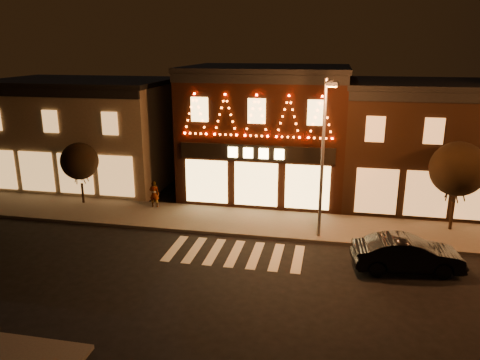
% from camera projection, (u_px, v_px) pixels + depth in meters
% --- Properties ---
extents(ground, '(120.00, 120.00, 0.00)m').
position_uv_depth(ground, '(214.00, 296.00, 18.43)').
color(ground, black).
rests_on(ground, ground).
extents(sidewalk_far, '(44.00, 4.00, 0.15)m').
position_uv_depth(sidewalk_far, '(286.00, 225.00, 25.55)').
color(sidewalk_far, '#47423D').
rests_on(sidewalk_far, ground).
extents(building_left, '(12.20, 8.28, 7.30)m').
position_uv_depth(building_left, '(86.00, 131.00, 33.05)').
color(building_left, '#716550').
rests_on(building_left, ground).
extents(building_pulp, '(10.20, 8.34, 8.30)m').
position_uv_depth(building_pulp, '(267.00, 131.00, 30.42)').
color(building_pulp, black).
rests_on(building_pulp, ground).
extents(building_right_a, '(9.20, 8.28, 7.50)m').
position_uv_depth(building_right_a, '(419.00, 143.00, 28.73)').
color(building_right_a, black).
rests_on(building_right_a, ground).
extents(streetlamp_mid, '(0.64, 1.82, 7.94)m').
position_uv_depth(streetlamp_mid, '(324.00, 148.00, 22.33)').
color(streetlamp_mid, '#59595E').
rests_on(streetlamp_mid, sidewalk_far).
extents(tree_left, '(2.26, 2.26, 3.78)m').
position_uv_depth(tree_left, '(80.00, 161.00, 28.18)').
color(tree_left, black).
rests_on(tree_left, sidewalk_far).
extents(tree_right, '(2.82, 2.82, 4.72)m').
position_uv_depth(tree_right, '(458.00, 169.00, 23.84)').
color(tree_right, black).
rests_on(tree_right, sidewalk_far).
extents(dark_sedan, '(4.86, 2.25, 1.54)m').
position_uv_depth(dark_sedan, '(407.00, 254.00, 20.33)').
color(dark_sedan, black).
rests_on(dark_sedan, ground).
extents(pedestrian, '(0.59, 0.39, 1.62)m').
position_uv_depth(pedestrian, '(154.00, 194.00, 27.93)').
color(pedestrian, gray).
rests_on(pedestrian, sidewalk_far).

